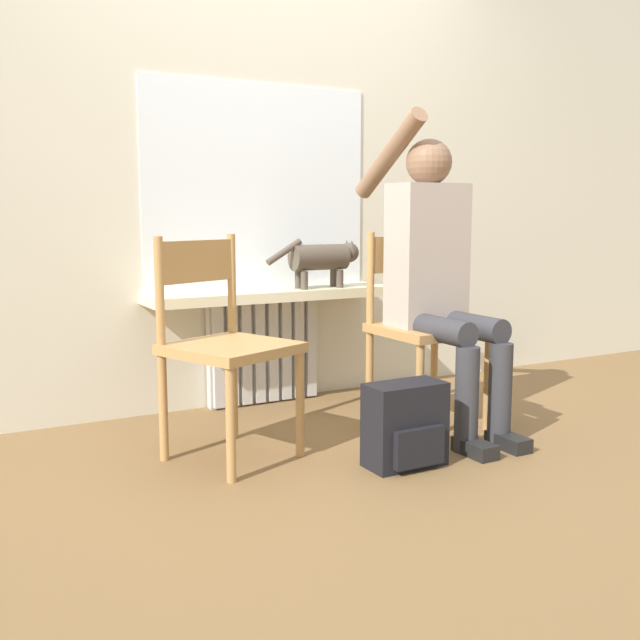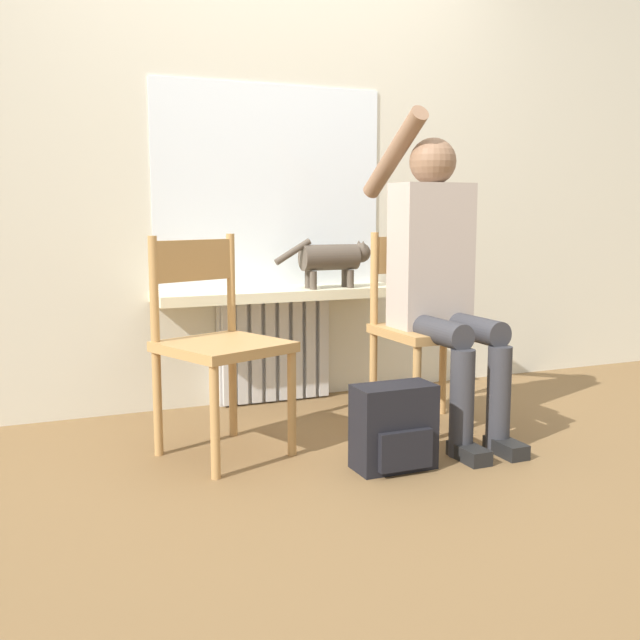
% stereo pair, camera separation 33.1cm
% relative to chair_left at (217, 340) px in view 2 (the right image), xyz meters
% --- Properties ---
extents(ground_plane, '(12.00, 12.00, 0.00)m').
position_rel_chair_left_xyz_m(ground_plane, '(0.50, -0.43, -0.47)').
color(ground_plane, brown).
extents(wall_with_window, '(7.00, 0.06, 2.70)m').
position_rel_chair_left_xyz_m(wall_with_window, '(0.50, 0.80, 0.88)').
color(wall_with_window, beige).
rests_on(wall_with_window, ground_plane).
extents(radiator, '(0.60, 0.08, 0.55)m').
position_rel_chair_left_xyz_m(radiator, '(0.50, 0.72, -0.20)').
color(radiator, silver).
rests_on(radiator, ground_plane).
extents(windowsill, '(1.26, 0.30, 0.05)m').
position_rel_chair_left_xyz_m(windowsill, '(0.50, 0.62, 0.10)').
color(windowsill, beige).
rests_on(windowsill, radiator).
extents(window_glass, '(1.21, 0.01, 1.02)m').
position_rel_chair_left_xyz_m(window_glass, '(0.50, 0.76, 0.64)').
color(window_glass, white).
rests_on(window_glass, windowsill).
extents(chair_left, '(0.57, 0.57, 0.89)m').
position_rel_chair_left_xyz_m(chair_left, '(0.00, 0.00, 0.00)').
color(chair_left, '#B2844C').
rests_on(chair_left, ground_plane).
extents(chair_right, '(0.44, 0.44, 0.89)m').
position_rel_chair_left_xyz_m(chair_right, '(0.98, 0.00, 0.00)').
color(chair_right, '#B2844C').
rests_on(chair_right, ground_plane).
extents(person, '(0.36, 0.95, 1.43)m').
position_rel_chair_left_xyz_m(person, '(0.98, -0.09, 0.26)').
color(person, '#333338').
rests_on(person, ground_plane).
extents(cat, '(0.52, 0.13, 0.25)m').
position_rel_chair_left_xyz_m(cat, '(0.77, 0.56, 0.28)').
color(cat, '#4C4238').
rests_on(cat, windowsill).
extents(backpack, '(0.31, 0.19, 0.33)m').
position_rel_chair_left_xyz_m(backpack, '(0.57, -0.45, -0.31)').
color(backpack, black).
rests_on(backpack, ground_plane).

